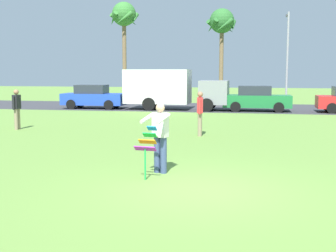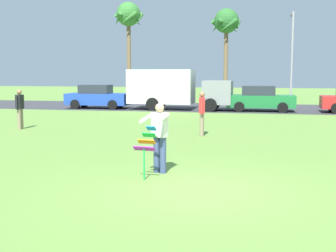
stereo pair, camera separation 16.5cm
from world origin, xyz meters
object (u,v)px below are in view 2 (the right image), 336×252
object	(u,v)px
parked_car_blue	(97,97)
palm_tree_right_near	(226,25)
palm_tree_left_near	(129,18)
person_kite_flyer	(159,135)
parked_car_green	(260,99)
streetlight_pole	(292,52)
kite_held	(147,144)
person_walker_near	(20,108)
parked_truck_grey_van	(174,88)
person_walker_far	(202,112)

from	to	relation	value
parked_car_blue	palm_tree_right_near	world-z (taller)	palm_tree_right_near
palm_tree_left_near	person_kite_flyer	bearing A→B (deg)	-71.91
person_kite_flyer	palm_tree_right_near	distance (m)	28.83
parked_car_green	streetlight_pole	size ratio (longest dim) A/B	0.60
parked_car_blue	parked_car_green	xyz separation A→B (m)	(10.80, 0.00, 0.00)
kite_held	streetlight_pole	distance (m)	26.37
palm_tree_left_near	streetlight_pole	size ratio (longest dim) A/B	1.22
parked_car_green	person_walker_near	xyz separation A→B (m)	(-10.21, -10.96, 0.16)
parked_truck_grey_van	person_walker_far	size ratio (longest dim) A/B	3.90
parked_car_green	palm_tree_left_near	size ratio (longest dim) A/B	0.49
kite_held	parked_car_green	size ratio (longest dim) A/B	0.29
parked_car_green	parked_car_blue	bearing A→B (deg)	-180.00
kite_held	palm_tree_right_near	bearing A→B (deg)	90.74
parked_car_green	streetlight_pole	bearing A→B (deg)	72.29
parked_truck_grey_van	palm_tree_left_near	world-z (taller)	palm_tree_left_near
palm_tree_left_near	streetlight_pole	world-z (taller)	palm_tree_left_near
person_walker_near	parked_car_green	bearing A→B (deg)	47.04
streetlight_pole	parked_car_green	bearing A→B (deg)	-107.71
parked_car_green	streetlight_pole	xyz separation A→B (m)	(2.31, 7.22, 3.22)
parked_car_green	palm_tree_left_near	xyz separation A→B (m)	(-11.51, 9.90, 6.36)
streetlight_pole	palm_tree_left_near	bearing A→B (deg)	169.01
kite_held	person_walker_far	xyz separation A→B (m)	(0.39, 7.10, 0.11)
kite_held	parked_truck_grey_van	bearing A→B (deg)	99.01
parked_car_blue	kite_held	bearing A→B (deg)	-66.10
palm_tree_left_near	palm_tree_right_near	bearing A→B (deg)	3.19
parked_car_green	person_walker_far	size ratio (longest dim) A/B	2.44
parked_car_blue	parked_car_green	distance (m)	10.80
palm_tree_left_near	person_walker_near	xyz separation A→B (m)	(1.31, -20.86, -6.20)
streetlight_pole	person_walker_near	world-z (taller)	streetlight_pole
parked_truck_grey_van	person_walker_far	world-z (taller)	parked_truck_grey_van
person_kite_flyer	palm_tree_left_near	distance (m)	29.91
palm_tree_right_near	person_kite_flyer	bearing A→B (deg)	-88.89
streetlight_pole	person_walker_far	distance (m)	19.40
palm_tree_right_near	person_walker_near	world-z (taller)	palm_tree_right_near
person_kite_flyer	kite_held	distance (m)	0.63
parked_car_blue	streetlight_pole	xyz separation A→B (m)	(13.10, 7.22, 3.22)
palm_tree_right_near	person_walker_far	distance (m)	22.48
person_kite_flyer	parked_car_green	size ratio (longest dim) A/B	0.41
parked_truck_grey_van	palm_tree_left_near	xyz separation A→B (m)	(-5.98, 9.90, 5.72)
kite_held	person_walker_far	size ratio (longest dim) A/B	0.70
person_walker_far	kite_held	bearing A→B (deg)	-93.15
palm_tree_right_near	streetlight_pole	world-z (taller)	palm_tree_right_near
person_kite_flyer	streetlight_pole	world-z (taller)	streetlight_pole
person_kite_flyer	palm_tree_left_near	bearing A→B (deg)	108.09
parked_car_blue	palm_tree_left_near	xyz separation A→B (m)	(-0.71, 9.90, 6.36)
parked_car_green	palm_tree_right_near	size ratio (longest dim) A/B	0.54
parked_car_green	palm_tree_right_near	world-z (taller)	palm_tree_right_near
person_kite_flyer	person_walker_far	xyz separation A→B (m)	(0.22, 6.51, -0.02)
parked_car_green	palm_tree_left_near	distance (m)	16.46
streetlight_pole	person_walker_far	world-z (taller)	streetlight_pole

